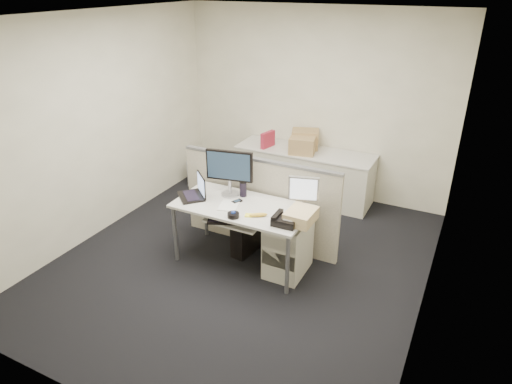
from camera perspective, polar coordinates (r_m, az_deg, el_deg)
The scene contains 29 objects.
floor at distance 5.43m, azimuth -1.68°, elevation -8.61°, with size 4.00×4.50×0.01m, color black.
ceiling at distance 4.51m, azimuth -2.15°, elevation 21.19°, with size 4.00×4.50×0.01m, color white.
wall_back at distance 6.78m, azimuth 7.37°, elevation 10.83°, with size 4.00×0.02×2.70m, color silver.
wall_front at distance 3.22m, azimuth -21.50°, elevation -8.03°, with size 4.00×0.02×2.70m, color silver.
wall_left at distance 5.98m, azimuth -19.16°, elevation 7.66°, with size 0.02×4.50×2.70m, color silver.
wall_right at distance 4.29m, azimuth 22.30°, elevation 0.35°, with size 0.02×4.50×2.70m, color silver.
desk at distance 5.08m, azimuth -1.78°, elevation -2.34°, with size 1.50×0.75×0.73m.
keyboard_tray at distance 4.97m, azimuth -2.76°, elevation -3.66°, with size 0.62×0.32×0.02m, color beige.
drawer_pedestal at distance 5.09m, azimuth 4.04°, elevation -6.79°, with size 0.40×0.55×0.65m, color beige.
cubicle_partition at distance 5.49m, azimuth 0.44°, elevation -1.47°, with size 2.00×0.06×1.10m, color beige.
back_counter at distance 6.81m, azimuth 5.99°, elevation 2.15°, with size 2.00×0.60×0.72m, color beige.
monitor_main at distance 5.19m, azimuth -3.32°, elevation 2.37°, with size 0.54×0.21×0.54m, color black.
monitor_small at distance 4.87m, azimuth 5.93°, elevation -0.31°, with size 0.32×0.16×0.39m, color #B7B7BC.
laptop at distance 5.24m, azimuth -8.18°, elevation 0.63°, with size 0.34×0.26×0.26m, color black.
trackball at distance 4.81m, azimuth -2.85°, elevation -2.91°, with size 0.13×0.13×0.05m, color black.
desk_phone at distance 4.66m, azimuth 3.66°, elevation -3.66°, with size 0.25×0.20×0.08m, color black.
paper_stack at distance 5.04m, azimuth -3.42°, elevation -1.72°, with size 0.20×0.25×0.01m, color white.
sticky_pad at distance 4.84m, azimuth -0.92°, elevation -2.93°, with size 0.08×0.08×0.01m, color #FFF433.
travel_mug at distance 5.23m, azimuth -1.62°, elevation 0.36°, with size 0.08×0.08×0.17m, color black.
banana at distance 4.81m, azimuth 0.30°, elevation -2.86°, with size 0.20×0.05×0.04m, color yellow.
cellphone at distance 5.13m, azimuth -2.39°, elevation -1.18°, with size 0.06×0.12×0.02m, color black.
manila_folders at distance 4.72m, azimuth 5.64°, elevation -3.01°, with size 0.27×0.35×0.13m, color #DDBA7C.
keyboard at distance 4.94m, azimuth -3.21°, elevation -3.55°, with size 0.49×0.17×0.03m, color black.
pc_tower_desk at distance 5.49m, azimuth -1.16°, elevation -5.67°, with size 0.17×0.43×0.40m, color black.
pc_tower_spare_dark at distance 7.05m, azimuth -3.42°, elevation 1.90°, with size 0.19×0.48×0.45m, color black.
pc_tower_spare_silver at distance 7.40m, azimuth -7.09°, elevation 2.81°, with size 0.18×0.46×0.43m, color #B7B7BC.
cardboard_box_left at distance 6.75m, azimuth 6.16°, elevation 6.53°, with size 0.39×0.29×0.29m, color #A97F50.
cardboard_box_right at distance 6.53m, azimuth 5.80°, elevation 5.72°, with size 0.35×0.28×0.26m, color #A97F50.
red_binder at distance 6.75m, azimuth 1.48°, elevation 6.49°, with size 0.06×0.27×0.25m, color #A01F34.
Camera 1 is at (2.16, -3.95, 3.03)m, focal length 32.00 mm.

